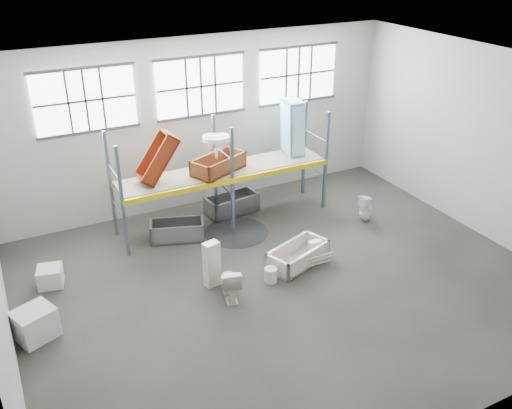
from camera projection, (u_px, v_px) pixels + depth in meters
floor at (284, 283)px, 13.22m from camera, size 12.00×10.00×0.10m
ceiling at (290, 70)px, 10.94m from camera, size 12.00×10.00×0.10m
wall_back at (201, 123)px, 16.10m from camera, size 12.00×0.10×5.00m
wall_front at (459, 315)px, 8.05m from camera, size 12.00×0.10×5.00m
wall_right at (486, 143)px, 14.54m from camera, size 0.10×10.00×5.00m
window_left at (85, 101)px, 14.22m from camera, size 2.60×0.04×1.60m
window_mid at (201, 86)px, 15.52m from camera, size 2.60×0.04×1.60m
window_right at (298, 74)px, 16.82m from camera, size 2.60×0.04×1.60m
rack_upright_la at (122, 203)px, 13.61m from camera, size 0.08×0.08×3.00m
rack_upright_lb at (111, 185)px, 14.57m from camera, size 0.08×0.08×3.00m
rack_upright_ma at (232, 181)px, 14.83m from camera, size 0.08×0.08×3.00m
rack_upright_mb at (215, 165)px, 15.79m from camera, size 0.08×0.08×3.00m
rack_upright_ra at (326, 161)px, 16.05m from camera, size 0.08×0.08×3.00m
rack_upright_rb at (304, 148)px, 17.01m from camera, size 0.08×0.08×3.00m
rack_beam_front at (232, 181)px, 14.83m from camera, size 6.00×0.10×0.14m
rack_beam_back at (215, 165)px, 15.79m from camera, size 6.00×0.10×0.14m
shelf_deck at (223, 170)px, 15.28m from camera, size 5.90×1.10×0.03m
wet_patch at (236, 232)px, 15.34m from camera, size 1.80×1.80×0.00m
bathtub_beige at (298, 255)px, 13.81m from camera, size 1.80×1.28×0.48m
cistern_spare at (315, 247)px, 14.09m from camera, size 0.38×0.19×0.36m
sink_in_tub at (283, 260)px, 13.74m from camera, size 0.49×0.49×0.15m
toilet_beige at (230, 282)px, 12.45m from camera, size 0.64×0.89×0.82m
cistern_tall at (212, 264)px, 12.84m from camera, size 0.41×0.32×1.14m
toilet_white at (366, 208)px, 15.79m from camera, size 0.37×0.36×0.79m
steel_tub_left at (177, 231)px, 14.90m from camera, size 1.57×1.09×0.52m
steel_tub_right at (232, 204)px, 16.30m from camera, size 1.58×0.86×0.56m
rust_tub_flat at (218, 164)px, 15.05m from camera, size 1.72×1.31×0.44m
rust_tub_tilted at (157, 157)px, 14.20m from camera, size 1.15×0.67×1.39m
sink_on_shelf at (217, 157)px, 14.78m from camera, size 0.85×0.75×0.63m
blue_tub_upright at (292, 128)px, 16.03m from camera, size 0.59×0.81×1.64m
bucket at (271, 275)px, 13.13m from camera, size 0.40×0.40×0.36m
carton_near at (35, 324)px, 11.27m from camera, size 0.97×0.91×0.66m
carton_far at (50, 276)px, 12.98m from camera, size 0.67×0.67×0.46m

